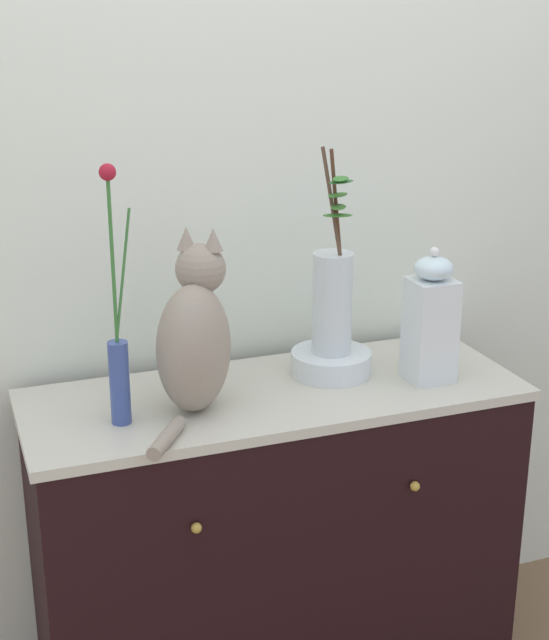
{
  "coord_description": "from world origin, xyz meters",
  "views": [
    {
      "loc": [
        -0.72,
        -1.96,
        1.76
      ],
      "look_at": [
        0.0,
        0.0,
        1.05
      ],
      "focal_mm": 52.37,
      "sensor_mm": 36.0,
      "label": 1
    }
  ],
  "objects_px": {
    "bowl_porcelain": "(331,363)",
    "jar_lidded_porcelain": "(431,321)",
    "vase_glass_clear": "(333,299)",
    "sideboard": "(275,546)",
    "cat_sitting": "(194,338)",
    "vase_slim_green": "(118,355)"
  },
  "relations": [
    {
      "from": "jar_lidded_porcelain",
      "to": "cat_sitting",
      "type": "bearing_deg",
      "value": 176.69
    },
    {
      "from": "sideboard",
      "to": "jar_lidded_porcelain",
      "type": "distance_m",
      "value": 0.71
    },
    {
      "from": "cat_sitting",
      "to": "vase_slim_green",
      "type": "height_order",
      "value": "vase_slim_green"
    },
    {
      "from": "cat_sitting",
      "to": "jar_lidded_porcelain",
      "type": "relative_size",
      "value": 1.22
    },
    {
      "from": "vase_slim_green",
      "to": "jar_lidded_porcelain",
      "type": "distance_m",
      "value": 0.77
    },
    {
      "from": "vase_glass_clear",
      "to": "sideboard",
      "type": "bearing_deg",
      "value": -163.74
    },
    {
      "from": "vase_glass_clear",
      "to": "vase_slim_green",
      "type": "bearing_deg",
      "value": -169.39
    },
    {
      "from": "bowl_porcelain",
      "to": "jar_lidded_porcelain",
      "type": "relative_size",
      "value": 0.6
    },
    {
      "from": "cat_sitting",
      "to": "sideboard",
      "type": "bearing_deg",
      "value": 8.52
    },
    {
      "from": "sideboard",
      "to": "bowl_porcelain",
      "type": "xyz_separation_m",
      "value": [
        0.17,
        0.05,
        0.47
      ]
    },
    {
      "from": "bowl_porcelain",
      "to": "jar_lidded_porcelain",
      "type": "distance_m",
      "value": 0.27
    },
    {
      "from": "vase_slim_green",
      "to": "bowl_porcelain",
      "type": "bearing_deg",
      "value": 10.78
    },
    {
      "from": "vase_slim_green",
      "to": "bowl_porcelain",
      "type": "relative_size",
      "value": 2.86
    },
    {
      "from": "sideboard",
      "to": "cat_sitting",
      "type": "xyz_separation_m",
      "value": [
        -0.2,
        -0.03,
        0.61
      ]
    },
    {
      "from": "vase_slim_green",
      "to": "bowl_porcelain",
      "type": "xyz_separation_m",
      "value": [
        0.56,
        0.11,
        -0.13
      ]
    },
    {
      "from": "cat_sitting",
      "to": "bowl_porcelain",
      "type": "relative_size",
      "value": 2.04
    },
    {
      "from": "bowl_porcelain",
      "to": "vase_glass_clear",
      "type": "relative_size",
      "value": 0.39
    },
    {
      "from": "bowl_porcelain",
      "to": "jar_lidded_porcelain",
      "type": "bearing_deg",
      "value": -28.74
    },
    {
      "from": "cat_sitting",
      "to": "jar_lidded_porcelain",
      "type": "distance_m",
      "value": 0.59
    },
    {
      "from": "bowl_porcelain",
      "to": "vase_slim_green",
      "type": "bearing_deg",
      "value": -169.22
    },
    {
      "from": "cat_sitting",
      "to": "vase_glass_clear",
      "type": "height_order",
      "value": "vase_glass_clear"
    },
    {
      "from": "sideboard",
      "to": "cat_sitting",
      "type": "height_order",
      "value": "cat_sitting"
    }
  ]
}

